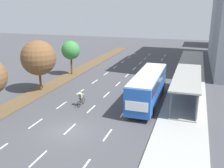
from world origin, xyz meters
TOP-DOWN VIEW (x-y plane):
  - ground_plane at (0.00, 0.00)m, footprint 140.00×140.00m
  - median_strip at (-8.30, 20.00)m, footprint 2.60×52.00m
  - sidewalk_right at (9.25, 20.00)m, footprint 4.50×52.00m
  - lane_divider_left at (-3.50, 17.34)m, footprint 0.14×45.68m
  - lane_divider_center at (0.00, 17.34)m, footprint 0.14×45.68m
  - lane_divider_right at (3.50, 17.34)m, footprint 0.14×45.68m
  - bus_shelter at (9.53, 10.75)m, footprint 2.90×12.38m
  - bus at (5.25, 8.98)m, footprint 2.54×11.29m
  - cyclist at (-1.43, 5.81)m, footprint 0.46×1.82m
  - median_tree_second at (-8.40, 8.85)m, footprint 4.32×4.32m
  - median_tree_third at (-8.38, 17.39)m, footprint 2.85×2.85m

SIDE VIEW (x-z plane):
  - ground_plane at x=0.00m, z-range 0.00..0.00m
  - lane_divider_left at x=-3.50m, z-range 0.00..0.01m
  - lane_divider_center at x=0.00m, z-range 0.00..0.01m
  - lane_divider_right at x=3.50m, z-range 0.00..0.01m
  - median_strip at x=-8.30m, z-range 0.00..0.12m
  - sidewalk_right at x=9.25m, z-range 0.00..0.15m
  - cyclist at x=-1.43m, z-range -0.06..1.65m
  - bus_shelter at x=9.53m, z-range 0.44..3.30m
  - bus at x=5.25m, z-range 0.38..3.75m
  - median_tree_third at x=-8.38m, z-range 1.27..6.48m
  - median_tree_second at x=-8.40m, z-range 1.11..7.42m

